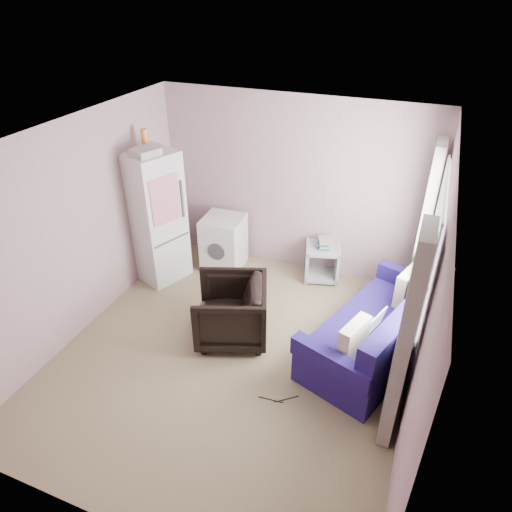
{
  "coord_description": "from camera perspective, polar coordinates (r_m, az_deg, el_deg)",
  "views": [
    {
      "loc": [
        1.68,
        -3.52,
        3.74
      ],
      "look_at": [
        0.05,
        0.6,
        1.0
      ],
      "focal_mm": 32.0,
      "sensor_mm": 36.0,
      "label": 1
    }
  ],
  "objects": [
    {
      "name": "side_table",
      "position": [
        6.52,
        8.27,
        -0.47
      ],
      "size": [
        0.57,
        0.57,
        0.64
      ],
      "rotation": [
        0.0,
        0.0,
        0.27
      ],
      "color": "#989694",
      "rests_on": "ground"
    },
    {
      "name": "sofa",
      "position": [
        5.35,
        15.13,
        -9.28
      ],
      "size": [
        1.5,
        2.16,
        0.88
      ],
      "rotation": [
        0.0,
        0.0,
        -0.34
      ],
      "color": "navy",
      "rests_on": "ground"
    },
    {
      "name": "room",
      "position": [
        4.62,
        -3.05,
        -0.85
      ],
      "size": [
        3.84,
        4.24,
        2.54
      ],
      "color": "#877758",
      "rests_on": "ground"
    },
    {
      "name": "armchair",
      "position": [
        5.37,
        -3.18,
        -6.56
      ],
      "size": [
        0.99,
        1.02,
        0.84
      ],
      "primitive_type": "imported",
      "rotation": [
        0.0,
        0.0,
        -1.22
      ],
      "color": "black",
      "rests_on": "ground"
    },
    {
      "name": "fridge",
      "position": [
        6.38,
        -12.5,
        4.87
      ],
      "size": [
        0.82,
        0.82,
        2.1
      ],
      "rotation": [
        0.0,
        0.0,
        -0.36
      ],
      "color": "silver",
      "rests_on": "ground"
    },
    {
      "name": "window_dressing",
      "position": [
        4.97,
        19.39,
        -2.25
      ],
      "size": [
        0.17,
        2.62,
        2.18
      ],
      "color": "white",
      "rests_on": "ground"
    },
    {
      "name": "floor_cables",
      "position": [
        4.93,
        2.84,
        -17.47
      ],
      "size": [
        0.39,
        0.18,
        0.01
      ],
      "rotation": [
        0.0,
        0.0,
        0.42
      ],
      "color": "black",
      "rests_on": "ground"
    },
    {
      "name": "washing_machine",
      "position": [
        6.69,
        -4.07,
        1.83
      ],
      "size": [
        0.59,
        0.59,
        0.79
      ],
      "rotation": [
        0.0,
        0.0,
        0.05
      ],
      "color": "silver",
      "rests_on": "ground"
    }
  ]
}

